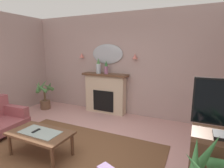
{
  "coord_description": "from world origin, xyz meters",
  "views": [
    {
      "loc": [
        1.93,
        -1.94,
        1.85
      ],
      "look_at": [
        0.27,
        1.56,
        1.1
      ],
      "focal_mm": 28.73,
      "sensor_mm": 36.0,
      "label": 1
    }
  ],
  "objects_px": {
    "fireplace": "(105,94)",
    "mantel_vase_centre": "(106,67)",
    "wall_sconce_right": "(135,56)",
    "coffee_table": "(40,135)",
    "wall_sconce_left": "(82,55)",
    "tv_remote": "(36,131)",
    "potted_plant_corner_palm": "(45,95)",
    "wall_mirror": "(107,54)",
    "mantel_vase_right": "(98,67)"
  },
  "relations": [
    {
      "from": "fireplace",
      "to": "coffee_table",
      "type": "xyz_separation_m",
      "value": [
        0.0,
        -2.45,
        -0.19
      ]
    },
    {
      "from": "wall_sconce_left",
      "to": "tv_remote",
      "type": "relative_size",
      "value": 0.88
    },
    {
      "from": "fireplace",
      "to": "wall_sconce_left",
      "type": "relative_size",
      "value": 9.71
    },
    {
      "from": "wall_mirror",
      "to": "wall_sconce_left",
      "type": "height_order",
      "value": "wall_mirror"
    },
    {
      "from": "wall_sconce_right",
      "to": "potted_plant_corner_palm",
      "type": "xyz_separation_m",
      "value": [
        -2.71,
        -0.62,
        -1.22
      ]
    },
    {
      "from": "mantel_vase_right",
      "to": "wall_sconce_right",
      "type": "xyz_separation_m",
      "value": [
        1.05,
        0.12,
        0.31
      ]
    },
    {
      "from": "mantel_vase_centre",
      "to": "wall_mirror",
      "type": "bearing_deg",
      "value": 106.39
    },
    {
      "from": "mantel_vase_centre",
      "to": "wall_mirror",
      "type": "xyz_separation_m",
      "value": [
        -0.05,
        0.17,
        0.37
      ]
    },
    {
      "from": "wall_sconce_right",
      "to": "coffee_table",
      "type": "bearing_deg",
      "value": -108.44
    },
    {
      "from": "tv_remote",
      "to": "potted_plant_corner_palm",
      "type": "relative_size",
      "value": 0.17
    },
    {
      "from": "wall_mirror",
      "to": "tv_remote",
      "type": "bearing_deg",
      "value": -91.81
    },
    {
      "from": "mantel_vase_centre",
      "to": "potted_plant_corner_palm",
      "type": "height_order",
      "value": "mantel_vase_centre"
    },
    {
      "from": "wall_sconce_left",
      "to": "coffee_table",
      "type": "xyz_separation_m",
      "value": [
        0.85,
        -2.55,
        -1.28
      ]
    },
    {
      "from": "mantel_vase_centre",
      "to": "wall_sconce_right",
      "type": "xyz_separation_m",
      "value": [
        0.8,
        0.12,
        0.32
      ]
    },
    {
      "from": "fireplace",
      "to": "coffee_table",
      "type": "height_order",
      "value": "fireplace"
    },
    {
      "from": "fireplace",
      "to": "potted_plant_corner_palm",
      "type": "bearing_deg",
      "value": -164.02
    },
    {
      "from": "wall_sconce_right",
      "to": "tv_remote",
      "type": "relative_size",
      "value": 0.88
    },
    {
      "from": "mantel_vase_centre",
      "to": "wall_sconce_left",
      "type": "xyz_separation_m",
      "value": [
        -0.9,
        0.12,
        0.32
      ]
    },
    {
      "from": "wall_sconce_left",
      "to": "tv_remote",
      "type": "xyz_separation_m",
      "value": [
        0.77,
        -2.56,
        -1.21
      ]
    },
    {
      "from": "fireplace",
      "to": "mantel_vase_centre",
      "type": "xyz_separation_m",
      "value": [
        0.05,
        -0.03,
        0.77
      ]
    },
    {
      "from": "coffee_table",
      "to": "tv_remote",
      "type": "height_order",
      "value": "tv_remote"
    },
    {
      "from": "wall_sconce_left",
      "to": "fireplace",
      "type": "bearing_deg",
      "value": -6.16
    },
    {
      "from": "mantel_vase_right",
      "to": "wall_mirror",
      "type": "relative_size",
      "value": 0.46
    },
    {
      "from": "mantel_vase_centre",
      "to": "coffee_table",
      "type": "relative_size",
      "value": 0.34
    },
    {
      "from": "wall_sconce_left",
      "to": "wall_sconce_right",
      "type": "distance_m",
      "value": 1.7
    },
    {
      "from": "tv_remote",
      "to": "potted_plant_corner_palm",
      "type": "bearing_deg",
      "value": 132.51
    },
    {
      "from": "fireplace",
      "to": "wall_mirror",
      "type": "xyz_separation_m",
      "value": [
        -0.0,
        0.14,
        1.14
      ]
    },
    {
      "from": "wall_sconce_right",
      "to": "tv_remote",
      "type": "bearing_deg",
      "value": -110.03
    },
    {
      "from": "mantel_vase_centre",
      "to": "wall_sconce_left",
      "type": "relative_size",
      "value": 2.68
    },
    {
      "from": "wall_mirror",
      "to": "coffee_table",
      "type": "xyz_separation_m",
      "value": [
        0.0,
        -2.6,
        -1.33
      ]
    },
    {
      "from": "wall_sconce_left",
      "to": "wall_sconce_right",
      "type": "bearing_deg",
      "value": 0.0
    },
    {
      "from": "wall_sconce_left",
      "to": "wall_sconce_right",
      "type": "relative_size",
      "value": 1.0
    },
    {
      "from": "mantel_vase_centre",
      "to": "coffee_table",
      "type": "bearing_deg",
      "value": -91.16
    },
    {
      "from": "tv_remote",
      "to": "potted_plant_corner_palm",
      "type": "distance_m",
      "value": 2.62
    },
    {
      "from": "wall_mirror",
      "to": "wall_sconce_left",
      "type": "distance_m",
      "value": 0.85
    },
    {
      "from": "wall_sconce_left",
      "to": "potted_plant_corner_palm",
      "type": "distance_m",
      "value": 1.7
    },
    {
      "from": "mantel_vase_centre",
      "to": "potted_plant_corner_palm",
      "type": "relative_size",
      "value": 0.41
    },
    {
      "from": "wall_sconce_left",
      "to": "coffee_table",
      "type": "bearing_deg",
      "value": -71.52
    },
    {
      "from": "fireplace",
      "to": "potted_plant_corner_palm",
      "type": "height_order",
      "value": "fireplace"
    },
    {
      "from": "fireplace",
      "to": "tv_remote",
      "type": "bearing_deg",
      "value": -91.92
    },
    {
      "from": "mantel_vase_centre",
      "to": "coffee_table",
      "type": "xyz_separation_m",
      "value": [
        -0.05,
        -2.43,
        -0.96
      ]
    },
    {
      "from": "wall_sconce_right",
      "to": "tv_remote",
      "type": "height_order",
      "value": "wall_sconce_right"
    },
    {
      "from": "mantel_vase_centre",
      "to": "tv_remote",
      "type": "bearing_deg",
      "value": -93.11
    },
    {
      "from": "wall_sconce_right",
      "to": "coffee_table",
      "type": "distance_m",
      "value": 2.97
    },
    {
      "from": "fireplace",
      "to": "coffee_table",
      "type": "relative_size",
      "value": 1.24
    },
    {
      "from": "mantel_vase_centre",
      "to": "potted_plant_corner_palm",
      "type": "bearing_deg",
      "value": -165.21
    },
    {
      "from": "tv_remote",
      "to": "fireplace",
      "type": "bearing_deg",
      "value": 88.08
    },
    {
      "from": "potted_plant_corner_palm",
      "to": "coffee_table",
      "type": "bearing_deg",
      "value": -46.0
    },
    {
      "from": "mantel_vase_right",
      "to": "wall_mirror",
      "type": "distance_m",
      "value": 0.45
    },
    {
      "from": "mantel_vase_right",
      "to": "mantel_vase_centre",
      "type": "height_order",
      "value": "mantel_vase_right"
    }
  ]
}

